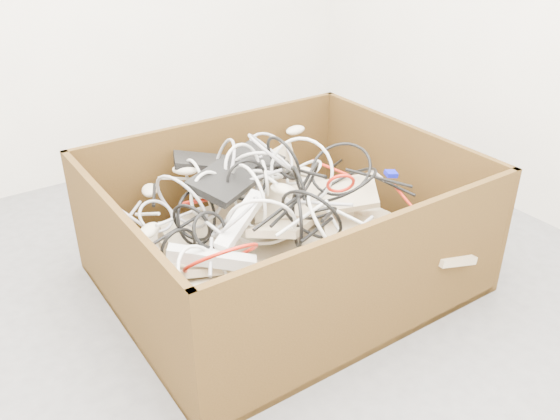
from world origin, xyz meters
TOP-DOWN VIEW (x-y plane):
  - ground at (0.00, 0.00)m, footprint 3.00×3.00m
  - cardboard_box at (0.22, 0.13)m, footprint 1.28×1.07m
  - keyboard_pile at (0.26, 0.16)m, footprint 1.08×1.03m
  - mice_scatter at (0.17, 0.22)m, footprint 0.97×0.90m
  - power_strip_left at (-0.00, 0.04)m, footprint 0.26×0.19m
  - power_strip_right at (-0.16, -0.03)m, footprint 0.27×0.20m
  - vga_plug at (0.70, 0.05)m, footprint 0.06×0.05m
  - cable_tangle at (0.13, 0.13)m, footprint 1.11×0.88m

SIDE VIEW (x-z plane):
  - ground at x=0.00m, z-range 0.00..0.00m
  - cardboard_box at x=0.22m, z-range -0.14..0.40m
  - keyboard_pile at x=0.26m, z-range 0.10..0.45m
  - power_strip_right at x=-0.16m, z-range 0.28..0.38m
  - mice_scatter at x=0.17m, z-range 0.27..0.44m
  - vga_plug at x=0.70m, z-range 0.36..0.39m
  - power_strip_left at x=0.00m, z-range 0.33..0.44m
  - cable_tangle at x=0.13m, z-range 0.18..0.62m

